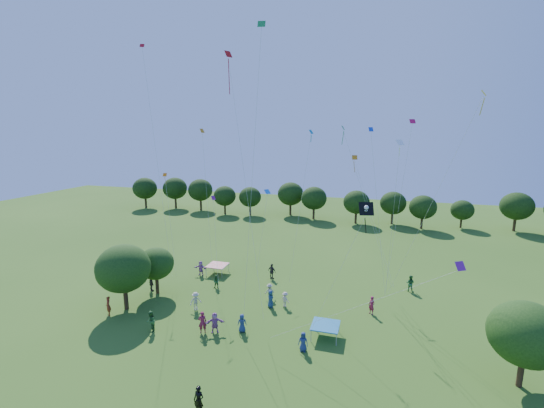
# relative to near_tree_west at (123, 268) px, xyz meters

# --- Properties ---
(near_tree_west) EXTENTS (4.94, 4.94, 6.29)m
(near_tree_west) POSITION_rel_near_tree_west_xyz_m (0.00, 0.00, 0.00)
(near_tree_west) COLOR #422B19
(near_tree_west) RESTS_ON ground
(near_tree_north) EXTENTS (3.63, 3.63, 4.91)m
(near_tree_north) POSITION_rel_near_tree_west_xyz_m (0.85, 3.80, -0.81)
(near_tree_north) COLOR #422B19
(near_tree_north) RESTS_ON ground
(near_tree_east) EXTENTS (4.59, 4.59, 5.83)m
(near_tree_east) POSITION_rel_near_tree_west_xyz_m (31.82, -1.75, -0.31)
(near_tree_east) COLOR #422B19
(near_tree_east) RESTS_ON ground
(treeline) EXTENTS (88.01, 8.77, 6.77)m
(treeline) POSITION_rel_near_tree_west_xyz_m (12.70, 41.14, 0.03)
(treeline) COLOR #422B19
(treeline) RESTS_ON ground
(tent_red_stripe) EXTENTS (2.20, 2.20, 1.10)m
(tent_red_stripe) POSITION_rel_near_tree_west_xyz_m (4.57, 10.46, -3.03)
(tent_red_stripe) COLOR red
(tent_red_stripe) RESTS_ON ground
(tent_blue) EXTENTS (2.20, 2.20, 1.10)m
(tent_blue) POSITION_rel_near_tree_west_xyz_m (18.72, 0.49, -3.03)
(tent_blue) COLOR #17669B
(tent_blue) RESTS_ON ground
(man_in_black) EXTENTS (0.69, 0.46, 1.78)m
(man_in_black) POSITION_rel_near_tree_west_xyz_m (12.71, -9.82, -3.17)
(man_in_black) COLOR black
(man_in_black) RESTS_ON ground
(crowd_person_0) EXTENTS (0.76, 0.95, 1.71)m
(crowd_person_0) POSITION_rel_near_tree_west_xyz_m (12.97, 4.18, -3.21)
(crowd_person_0) COLOR navy
(crowd_person_0) RESTS_ON ground
(crowd_person_1) EXTENTS (0.75, 0.71, 1.70)m
(crowd_person_1) POSITION_rel_near_tree_west_xyz_m (22.25, 5.52, -3.21)
(crowd_person_1) COLOR maroon
(crowd_person_1) RESTS_ON ground
(crowd_person_2) EXTENTS (0.84, 1.01, 1.80)m
(crowd_person_2) POSITION_rel_near_tree_west_xyz_m (4.58, -2.76, -3.16)
(crowd_person_2) COLOR #2C632A
(crowd_person_2) RESTS_ON ground
(crowd_person_3) EXTENTS (1.09, 0.98, 1.57)m
(crowd_person_3) POSITION_rel_near_tree_west_xyz_m (12.34, 5.93, -3.28)
(crowd_person_3) COLOR #AFA48C
(crowd_person_3) RESTS_ON ground
(crowd_person_4) EXTENTS (1.15, 0.83, 1.79)m
(crowd_person_4) POSITION_rel_near_tree_west_xyz_m (11.17, 10.78, -3.17)
(crowd_person_4) COLOR #3A312E
(crowd_person_4) RESTS_ON ground
(crowd_person_5) EXTENTS (1.71, 1.25, 1.74)m
(crowd_person_5) POSITION_rel_near_tree_west_xyz_m (9.77, -1.36, -3.19)
(crowd_person_5) COLOR #9E5C99
(crowd_person_5) RESTS_ON ground
(crowd_person_6) EXTENTS (0.87, 0.64, 1.57)m
(crowd_person_6) POSITION_rel_near_tree_west_xyz_m (11.93, -0.67, -3.28)
(crowd_person_6) COLOR navy
(crowd_person_6) RESTS_ON ground
(crowd_person_7) EXTENTS (0.84, 0.76, 1.90)m
(crowd_person_7) POSITION_rel_near_tree_west_xyz_m (8.82, -1.72, -3.11)
(crowd_person_7) COLOR maroon
(crowd_person_7) RESTS_ON ground
(crowd_person_8) EXTENTS (0.97, 0.68, 1.77)m
(crowd_person_8) POSITION_rel_near_tree_west_xyz_m (26.00, 11.69, -3.18)
(crowd_person_8) COLOR #2B6531
(crowd_person_8) RESTS_ON ground
(crowd_person_9) EXTENTS (1.06, 0.82, 1.48)m
(crowd_person_9) POSITION_rel_near_tree_west_xyz_m (14.28, 4.69, -3.32)
(crowd_person_9) COLOR beige
(crowd_person_9) RESTS_ON ground
(crowd_person_10) EXTENTS (1.04, 0.89, 1.63)m
(crowd_person_10) POSITION_rel_near_tree_west_xyz_m (-0.05, 4.10, -3.25)
(crowd_person_10) COLOR #423835
(crowd_person_10) RESTS_ON ground
(crowd_person_11) EXTENTS (1.60, 0.57, 1.71)m
(crowd_person_11) POSITION_rel_near_tree_west_xyz_m (2.89, 9.48, -3.21)
(crowd_person_11) COLOR #A460A5
(crowd_person_11) RESTS_ON ground
(crowd_person_12) EXTENTS (0.77, 0.43, 1.54)m
(crowd_person_12) POSITION_rel_near_tree_west_xyz_m (17.38, -1.91, -3.29)
(crowd_person_12) COLOR navy
(crowd_person_12) RESTS_ON ground
(crowd_person_13) EXTENTS (0.78, 0.77, 1.78)m
(crowd_person_13) POSITION_rel_near_tree_west_xyz_m (-0.80, -1.43, -3.17)
(crowd_person_13) COLOR maroon
(crowd_person_13) RESTS_ON ground
(crowd_person_14) EXTENTS (0.80, 0.55, 1.49)m
(crowd_person_14) POSITION_rel_near_tree_west_xyz_m (6.22, 6.69, -3.32)
(crowd_person_14) COLOR #295E28
(crowd_person_14) RESTS_ON ground
(crowd_person_15) EXTENTS (1.16, 1.21, 1.77)m
(crowd_person_15) POSITION_rel_near_tree_west_xyz_m (6.38, 1.69, -3.18)
(crowd_person_15) COLOR beige
(crowd_person_15) RESTS_ON ground
(pirate_kite) EXTENTS (4.30, 1.59, 10.26)m
(pirate_kite) POSITION_rel_near_tree_west_xyz_m (21.40, -0.69, 6.84)
(pirate_kite) COLOR black
(red_high_kite) EXTENTS (5.11, 5.55, 22.15)m
(red_high_kite) POSITION_rel_near_tree_west_xyz_m (9.86, 3.76, 14.58)
(red_high_kite) COLOR red
(small_kite_0) EXTENTS (2.07, 0.42, 23.44)m
(small_kite_0) POSITION_rel_near_tree_west_xyz_m (0.40, 5.43, 12.59)
(small_kite_0) COLOR red
(small_kite_1) EXTENTS (4.99, 6.91, 17.85)m
(small_kite_1) POSITION_rel_near_tree_west_xyz_m (27.27, 2.66, 10.23)
(small_kite_1) COLOR yellow
(small_kite_2) EXTENTS (5.02, 5.56, 12.65)m
(small_kite_2) POSITION_rel_near_tree_west_xyz_m (20.43, 13.41, 7.27)
(small_kite_2) COLOR orange
(small_kite_3) EXTENTS (1.48, 1.81, 23.02)m
(small_kite_3) POSITION_rel_near_tree_west_xyz_m (13.20, -0.29, 13.89)
(small_kite_3) COLOR #178335
(small_kite_4) EXTENTS (2.25, 2.34, 15.55)m
(small_kite_4) POSITION_rel_near_tree_west_xyz_m (21.99, 6.15, 7.84)
(small_kite_4) COLOR blue
(small_kite_5) EXTENTS (1.59, 2.64, 8.83)m
(small_kite_5) POSITION_rel_near_tree_west_xyz_m (6.59, 5.84, 4.07)
(small_kite_5) COLOR #8E177F
(small_kite_6) EXTENTS (0.70, 4.95, 14.59)m
(small_kite_6) POSITION_rel_near_tree_west_xyz_m (23.57, 3.41, 8.69)
(small_kite_6) COLOR white
(small_kite_7) EXTENTS (1.93, 1.61, 15.37)m
(small_kite_7) POSITION_rel_near_tree_west_xyz_m (15.33, 8.36, 8.74)
(small_kite_7) COLOR #0C90BC
(small_kite_8) EXTENTS (1.59, 0.89, 16.21)m
(small_kite_8) POSITION_rel_near_tree_west_xyz_m (24.32, 6.58, 8.95)
(small_kite_8) COLOR #CE0C45
(small_kite_9) EXTENTS (1.83, 1.56, 10.86)m
(small_kite_9) POSITION_rel_near_tree_west_xyz_m (0.76, 6.74, 5.43)
(small_kite_9) COLOR orange
(small_kite_10) EXTENTS (0.92, 0.57, 15.51)m
(small_kite_10) POSITION_rel_near_tree_west_xyz_m (3.71, 9.79, 8.84)
(small_kite_10) COLOR orange
(small_kite_11) EXTENTS (5.72, 2.33, 15.78)m
(small_kite_11) POSITION_rel_near_tree_west_xyz_m (19.73, 10.90, 9.20)
(small_kite_11) COLOR green
(small_kite_12) EXTENTS (1.27, 1.32, 8.85)m
(small_kite_12) POSITION_rel_near_tree_west_xyz_m (10.29, 11.48, 4.74)
(small_kite_12) COLOR blue
(small_kite_13) EXTENTS (12.19, 2.28, 7.92)m
(small_kite_13) POSITION_rel_near_tree_west_xyz_m (24.39, -4.47, 3.23)
(small_kite_13) COLOR #82178F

